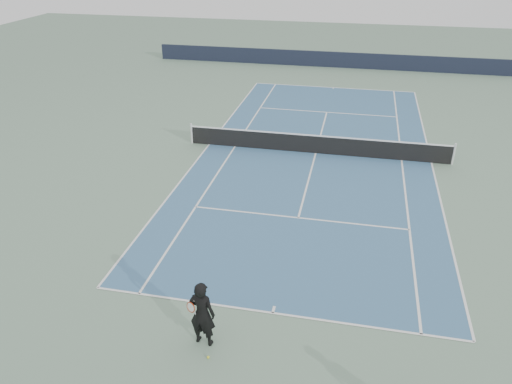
# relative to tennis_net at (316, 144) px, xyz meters

# --- Properties ---
(ground) EXTENTS (80.00, 80.00, 0.00)m
(ground) POSITION_rel_tennis_net_xyz_m (0.00, 0.00, -0.50)
(ground) COLOR slate
(court_surface) EXTENTS (10.97, 23.77, 0.01)m
(court_surface) POSITION_rel_tennis_net_xyz_m (0.00, 0.00, -0.50)
(court_surface) COLOR #396288
(court_surface) RESTS_ON ground
(tennis_net) EXTENTS (12.90, 0.10, 1.07)m
(tennis_net) POSITION_rel_tennis_net_xyz_m (0.00, 0.00, 0.00)
(tennis_net) COLOR silver
(tennis_net) RESTS_ON ground
(windscreen_far) EXTENTS (30.00, 0.25, 1.20)m
(windscreen_far) POSITION_rel_tennis_net_xyz_m (0.00, 17.88, 0.10)
(windscreen_far) COLOR black
(windscreen_far) RESTS_ON ground
(tennis_player) EXTENTS (0.85, 0.61, 1.96)m
(tennis_player) POSITION_rel_tennis_net_xyz_m (-1.60, -13.37, 0.48)
(tennis_player) COLOR black
(tennis_player) RESTS_ON ground
(tennis_ball) EXTENTS (0.07, 0.07, 0.07)m
(tennis_ball) POSITION_rel_tennis_net_xyz_m (-1.32, -13.90, -0.47)
(tennis_ball) COLOR yellow
(tennis_ball) RESTS_ON ground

